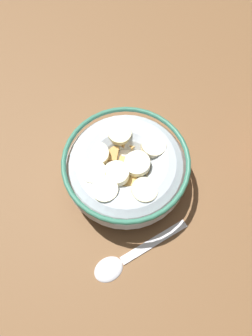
# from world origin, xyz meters

# --- Properties ---
(ground_plane) EXTENTS (1.08, 1.08, 0.02)m
(ground_plane) POSITION_xyz_m (0.00, 0.00, -0.01)
(ground_plane) COLOR brown
(cereal_bowl) EXTENTS (0.15, 0.15, 0.06)m
(cereal_bowl) POSITION_xyz_m (0.00, 0.00, 0.03)
(cereal_bowl) COLOR #B2BCC6
(cereal_bowl) RESTS_ON ground_plane
(spoon) EXTENTS (0.12, 0.06, 0.01)m
(spoon) POSITION_xyz_m (0.03, 0.10, 0.00)
(spoon) COLOR silver
(spoon) RESTS_ON ground_plane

